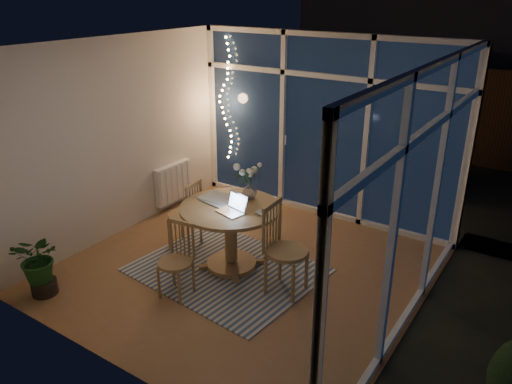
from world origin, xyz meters
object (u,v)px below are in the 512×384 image
(chair_left, at_px, (184,213))
(potted_plant, at_px, (40,263))
(flower_vase, at_px, (249,190))
(chair_front, at_px, (175,261))
(dining_table, at_px, (231,237))
(laptop, at_px, (230,204))
(chair_right, at_px, (287,249))

(chair_left, relative_size, potted_plant, 1.23)
(chair_left, distance_m, flower_vase, 0.99)
(chair_left, height_order, chair_front, chair_left)
(chair_left, distance_m, chair_front, 1.12)
(dining_table, relative_size, flower_vase, 5.60)
(dining_table, bearing_deg, laptop, -52.68)
(flower_vase, bearing_deg, chair_front, -99.91)
(chair_right, xyz_separation_m, chair_front, (-0.97, -0.72, -0.10))
(dining_table, bearing_deg, potted_plant, -130.90)
(chair_right, xyz_separation_m, laptop, (-0.71, -0.05, 0.38))
(dining_table, relative_size, chair_left, 1.26)
(dining_table, bearing_deg, chair_right, -5.85)
(chair_left, height_order, chair_right, chair_right)
(chair_left, bearing_deg, potted_plant, -26.45)
(dining_table, distance_m, flower_vase, 0.60)
(dining_table, distance_m, chair_front, 0.82)
(dining_table, distance_m, potted_plant, 2.12)
(laptop, height_order, flower_vase, laptop)
(laptop, bearing_deg, chair_right, 18.54)
(dining_table, distance_m, chair_right, 0.83)
(chair_front, height_order, potted_plant, chair_front)
(chair_left, height_order, laptop, laptop)
(chair_left, relative_size, chair_right, 0.88)
(chair_left, distance_m, chair_right, 1.64)
(flower_vase, distance_m, potted_plant, 2.45)
(chair_left, xyz_separation_m, laptop, (0.92, -0.23, 0.45))
(laptop, bearing_deg, dining_table, 141.67)
(chair_left, xyz_separation_m, chair_front, (0.66, -0.90, -0.04))
(chair_left, bearing_deg, chair_right, 75.98)
(chair_front, xyz_separation_m, potted_plant, (-1.24, -0.79, -0.05))
(chair_left, relative_size, laptop, 3.06)
(chair_right, distance_m, chair_front, 1.21)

